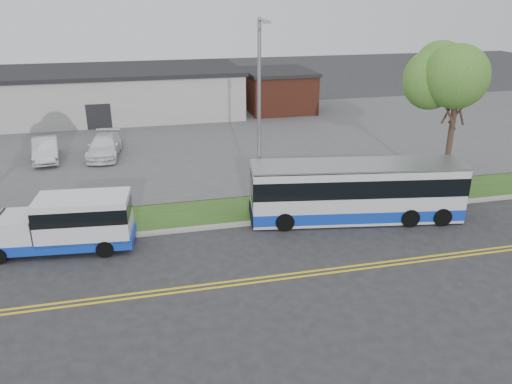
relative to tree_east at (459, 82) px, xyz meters
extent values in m
plane|color=#28282B|center=(-14.00, -3.00, -6.20)|extent=(140.00, 140.00, 0.00)
cube|color=yellow|center=(-14.00, -6.85, -6.20)|extent=(70.00, 0.12, 0.01)
cube|color=yellow|center=(-14.00, -7.15, -6.20)|extent=(70.00, 0.12, 0.01)
cube|color=#9E9B93|center=(-14.00, -1.90, -6.13)|extent=(80.00, 0.30, 0.15)
cube|color=#334F1A|center=(-14.00, -0.10, -6.15)|extent=(80.00, 3.30, 0.10)
cube|color=#4C4C4F|center=(-14.00, 14.00, -6.15)|extent=(80.00, 25.00, 0.10)
cube|color=#9E9E99|center=(-20.00, 24.00, -4.20)|extent=(25.00, 10.00, 4.00)
cube|color=black|center=(-20.00, 24.00, -2.03)|extent=(25.40, 10.40, 0.35)
cube|color=black|center=(-20.00, 19.05, -5.10)|extent=(2.00, 0.15, 2.20)
cube|color=brown|center=(-3.50, 23.00, -4.40)|extent=(6.00, 7.00, 3.60)
cube|color=black|center=(-3.50, 23.00, -2.45)|extent=(6.30, 7.30, 0.30)
cylinder|color=#3C2920|center=(0.00, 0.00, -3.72)|extent=(0.32, 0.32, 4.76)
ellipsoid|color=#2E6924|center=(0.00, 0.00, 0.02)|extent=(5.20, 5.20, 4.42)
cylinder|color=gray|center=(-11.00, -0.20, -1.35)|extent=(0.18, 0.18, 9.50)
cylinder|color=gray|center=(-11.00, -0.90, 3.30)|extent=(0.12, 1.40, 0.12)
cube|color=gray|center=(-11.00, -1.55, 3.25)|extent=(0.35, 0.18, 0.12)
cube|color=#1038B6|center=(-20.43, -2.47, -5.71)|extent=(6.23, 2.63, 0.45)
cube|color=silver|center=(-19.45, -2.57, -4.69)|extent=(4.10, 2.42, 1.87)
cube|color=black|center=(-19.45, -2.57, -4.38)|extent=(4.12, 2.46, 0.67)
cube|color=silver|center=(-22.29, -2.29, -5.00)|extent=(1.78, 2.06, 1.07)
cube|color=black|center=(-22.96, -2.23, -4.82)|extent=(0.25, 1.70, 0.80)
cylinder|color=black|center=(-22.82, -1.27, -5.83)|extent=(0.77, 0.32, 0.75)
cylinder|color=black|center=(-18.65, -3.61, -5.83)|extent=(0.77, 0.32, 0.75)
cylinder|color=black|center=(-18.47, -1.69, -5.83)|extent=(0.77, 0.32, 0.75)
cube|color=silver|center=(-6.58, -2.40, -4.74)|extent=(10.62, 3.98, 2.74)
cube|color=#1038B6|center=(-6.58, -2.40, -5.69)|extent=(10.64, 4.00, 0.57)
cube|color=black|center=(-6.58, -2.40, -4.22)|extent=(10.66, 4.02, 0.90)
cube|color=black|center=(-11.66, -1.58, -4.41)|extent=(0.44, 2.16, 1.51)
cube|color=black|center=(-11.72, -1.57, -5.78)|extent=(0.49, 2.35, 0.47)
cube|color=gray|center=(-6.58, -2.40, -3.36)|extent=(10.62, 3.98, 0.11)
cylinder|color=black|center=(-10.39, -2.91, -5.75)|extent=(0.94, 0.44, 0.91)
cylinder|color=black|center=(-10.04, -0.72, -5.75)|extent=(0.94, 0.44, 0.91)
cylinder|color=black|center=(-4.34, -3.89, -5.75)|extent=(0.94, 0.44, 0.91)
cylinder|color=black|center=(-3.98, -1.69, -5.75)|extent=(0.94, 0.44, 0.91)
cylinder|color=black|center=(-2.75, -4.14, -5.75)|extent=(0.94, 0.44, 0.91)
cylinder|color=black|center=(-2.40, -1.95, -5.75)|extent=(0.94, 0.44, 0.91)
imported|color=black|center=(-19.45, -1.10, -5.11)|extent=(0.73, 0.48, 1.99)
imported|color=silver|center=(-23.08, 11.09, -5.36)|extent=(2.13, 4.68, 1.49)
imported|color=white|center=(-19.25, 11.05, -5.38)|extent=(2.49, 5.16, 1.45)
sphere|color=white|center=(-19.75, -1.35, -5.94)|extent=(0.32, 0.32, 0.32)
sphere|color=white|center=(-19.15, -0.85, -5.94)|extent=(0.32, 0.32, 0.32)
camera|label=1|loc=(-16.73, -23.63, 4.34)|focal=35.00mm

